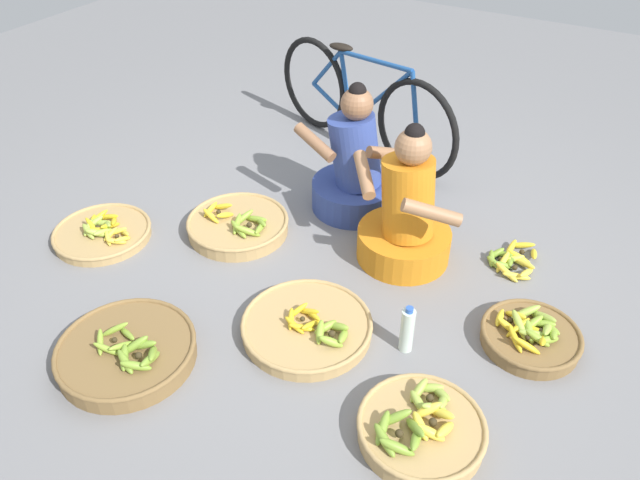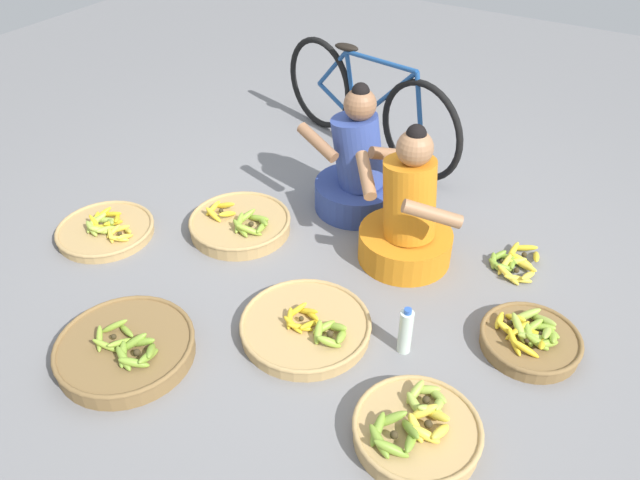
{
  "view_description": "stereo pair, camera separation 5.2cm",
  "coord_description": "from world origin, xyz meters",
  "px_view_note": "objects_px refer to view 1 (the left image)",
  "views": [
    {
      "loc": [
        1.2,
        -2.3,
        2.18
      ],
      "look_at": [
        0.0,
        -0.2,
        0.35
      ],
      "focal_mm": 34.42,
      "sensor_mm": 36.0,
      "label": 1
    },
    {
      "loc": [
        1.24,
        -2.27,
        2.18
      ],
      "look_at": [
        0.0,
        -0.2,
        0.35
      ],
      "focal_mm": 34.42,
      "sensor_mm": 36.0,
      "label": 2
    }
  ],
  "objects_px": {
    "banana_basket_front_center": "(127,351)",
    "banana_basket_near_vendor": "(531,336)",
    "banana_basket_mid_left": "(307,326)",
    "vendor_woman_behind": "(354,170)",
    "banana_basket_front_right": "(238,225)",
    "water_bottle": "(407,330)",
    "bicycle_leaning": "(361,103)",
    "banana_basket_mid_right": "(102,232)",
    "banana_basket_back_left": "(421,428)",
    "vendor_woman_front": "(406,218)",
    "loose_bananas_back_right": "(511,260)"
  },
  "relations": [
    {
      "from": "banana_basket_front_center",
      "to": "banana_basket_near_vendor",
      "type": "bearing_deg",
      "value": 32.83
    },
    {
      "from": "banana_basket_mid_left",
      "to": "vendor_woman_behind",
      "type": "bearing_deg",
      "value": 105.98
    },
    {
      "from": "banana_basket_front_right",
      "to": "water_bottle",
      "type": "relative_size",
      "value": 2.29
    },
    {
      "from": "bicycle_leaning",
      "to": "water_bottle",
      "type": "relative_size",
      "value": 6.16
    },
    {
      "from": "bicycle_leaning",
      "to": "banana_basket_near_vendor",
      "type": "xyz_separation_m",
      "value": [
        1.59,
        -1.33,
        -0.31
      ]
    },
    {
      "from": "banana_basket_near_vendor",
      "to": "banana_basket_mid_right",
      "type": "relative_size",
      "value": 0.84
    },
    {
      "from": "banana_basket_front_right",
      "to": "banana_basket_back_left",
      "type": "xyz_separation_m",
      "value": [
        1.49,
        -0.8,
        0.0
      ]
    },
    {
      "from": "banana_basket_near_vendor",
      "to": "banana_basket_mid_right",
      "type": "height_order",
      "value": "banana_basket_near_vendor"
    },
    {
      "from": "vendor_woman_front",
      "to": "water_bottle",
      "type": "distance_m",
      "value": 0.72
    },
    {
      "from": "vendor_woman_behind",
      "to": "banana_basket_front_center",
      "type": "distance_m",
      "value": 1.7
    },
    {
      "from": "banana_basket_mid_right",
      "to": "loose_bananas_back_right",
      "type": "distance_m",
      "value": 2.36
    },
    {
      "from": "vendor_woman_behind",
      "to": "banana_basket_front_right",
      "type": "height_order",
      "value": "vendor_woman_behind"
    },
    {
      "from": "vendor_woman_front",
      "to": "banana_basket_back_left",
      "type": "height_order",
      "value": "vendor_woman_front"
    },
    {
      "from": "bicycle_leaning",
      "to": "banana_basket_mid_left",
      "type": "height_order",
      "value": "bicycle_leaning"
    },
    {
      "from": "banana_basket_mid_left",
      "to": "loose_bananas_back_right",
      "type": "height_order",
      "value": "banana_basket_mid_left"
    },
    {
      "from": "banana_basket_front_center",
      "to": "bicycle_leaning",
      "type": "bearing_deg",
      "value": 89.72
    },
    {
      "from": "vendor_woman_behind",
      "to": "banana_basket_near_vendor",
      "type": "relative_size",
      "value": 1.74
    },
    {
      "from": "banana_basket_mid_left",
      "to": "water_bottle",
      "type": "height_order",
      "value": "water_bottle"
    },
    {
      "from": "loose_bananas_back_right",
      "to": "water_bottle",
      "type": "xyz_separation_m",
      "value": [
        -0.26,
        -0.88,
        0.1
      ]
    },
    {
      "from": "vendor_woman_behind",
      "to": "banana_basket_front_center",
      "type": "bearing_deg",
      "value": -101.04
    },
    {
      "from": "vendor_woman_behind",
      "to": "water_bottle",
      "type": "distance_m",
      "value": 1.23
    },
    {
      "from": "banana_basket_near_vendor",
      "to": "water_bottle",
      "type": "bearing_deg",
      "value": -147.26
    },
    {
      "from": "bicycle_leaning",
      "to": "banana_basket_front_right",
      "type": "distance_m",
      "value": 1.33
    },
    {
      "from": "vendor_woman_front",
      "to": "banana_basket_back_left",
      "type": "distance_m",
      "value": 1.21
    },
    {
      "from": "banana_basket_front_right",
      "to": "bicycle_leaning",
      "type": "bearing_deg",
      "value": 82.91
    },
    {
      "from": "bicycle_leaning",
      "to": "banana_basket_front_right",
      "type": "relative_size",
      "value": 2.69
    },
    {
      "from": "loose_bananas_back_right",
      "to": "water_bottle",
      "type": "height_order",
      "value": "water_bottle"
    },
    {
      "from": "banana_basket_mid_right",
      "to": "banana_basket_front_center",
      "type": "bearing_deg",
      "value": -38.15
    },
    {
      "from": "vendor_woman_front",
      "to": "vendor_woman_behind",
      "type": "bearing_deg",
      "value": 146.57
    },
    {
      "from": "banana_basket_near_vendor",
      "to": "banana_basket_front_right",
      "type": "relative_size",
      "value": 0.79
    },
    {
      "from": "vendor_woman_behind",
      "to": "banana_basket_back_left",
      "type": "bearing_deg",
      "value": -53.44
    },
    {
      "from": "vendor_woman_behind",
      "to": "banana_basket_mid_left",
      "type": "distance_m",
      "value": 1.16
    },
    {
      "from": "banana_basket_front_center",
      "to": "banana_basket_mid_right",
      "type": "distance_m",
      "value": 1.03
    },
    {
      "from": "banana_basket_front_center",
      "to": "vendor_woman_behind",
      "type": "bearing_deg",
      "value": 78.96
    },
    {
      "from": "banana_basket_back_left",
      "to": "water_bottle",
      "type": "xyz_separation_m",
      "value": [
        -0.25,
        0.42,
        0.07
      ]
    },
    {
      "from": "vendor_woman_front",
      "to": "banana_basket_front_right",
      "type": "height_order",
      "value": "vendor_woman_front"
    },
    {
      "from": "bicycle_leaning",
      "to": "banana_basket_mid_left",
      "type": "bearing_deg",
      "value": -70.86
    },
    {
      "from": "banana_basket_near_vendor",
      "to": "banana_basket_front_center",
      "type": "distance_m",
      "value": 1.9
    },
    {
      "from": "banana_basket_mid_right",
      "to": "water_bottle",
      "type": "height_order",
      "value": "water_bottle"
    },
    {
      "from": "banana_basket_near_vendor",
      "to": "banana_basket_front_right",
      "type": "bearing_deg",
      "value": 178.42
    },
    {
      "from": "vendor_woman_front",
      "to": "loose_bananas_back_right",
      "type": "height_order",
      "value": "vendor_woman_front"
    },
    {
      "from": "vendor_woman_behind",
      "to": "water_bottle",
      "type": "height_order",
      "value": "vendor_woman_behind"
    },
    {
      "from": "banana_basket_front_center",
      "to": "loose_bananas_back_right",
      "type": "distance_m",
      "value": 2.09
    },
    {
      "from": "bicycle_leaning",
      "to": "banana_basket_back_left",
      "type": "relative_size",
      "value": 3.06
    },
    {
      "from": "bicycle_leaning",
      "to": "banana_basket_front_center",
      "type": "relative_size",
      "value": 2.52
    },
    {
      "from": "water_bottle",
      "to": "vendor_woman_behind",
      "type": "bearing_deg",
      "value": 129.0
    },
    {
      "from": "vendor_woman_front",
      "to": "banana_basket_front_center",
      "type": "distance_m",
      "value": 1.58
    },
    {
      "from": "banana_basket_front_right",
      "to": "banana_basket_mid_right",
      "type": "relative_size",
      "value": 1.06
    },
    {
      "from": "vendor_woman_behind",
      "to": "banana_basket_mid_left",
      "type": "xyz_separation_m",
      "value": [
        0.31,
        -1.09,
        -0.22
      ]
    },
    {
      "from": "banana_basket_front_right",
      "to": "banana_basket_mid_right",
      "type": "xyz_separation_m",
      "value": [
        -0.66,
        -0.45,
        -0.01
      ]
    }
  ]
}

